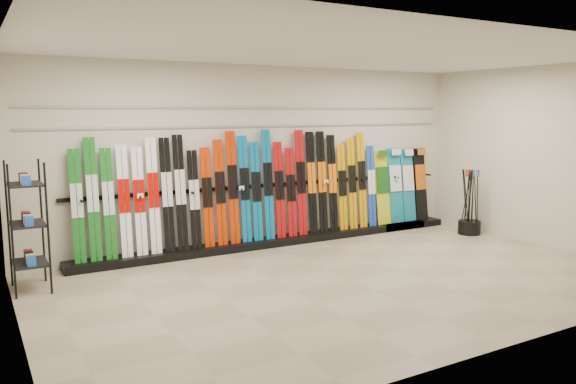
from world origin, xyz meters
TOP-DOWN VIEW (x-y plane):
  - floor at (0.00, 0.00)m, footprint 8.00×8.00m
  - back_wall at (0.00, 2.50)m, footprint 8.00×0.00m
  - left_wall at (-4.00, 0.00)m, footprint 0.00×5.00m
  - right_wall at (4.00, 0.00)m, footprint 0.00×5.00m
  - ceiling at (0.00, 0.00)m, footprint 8.00×8.00m
  - ski_rack_base at (0.22, 2.28)m, footprint 8.00×0.40m
  - skis at (-0.45, 2.32)m, footprint 5.38×0.20m
  - snowboards at (2.92, 2.35)m, footprint 1.26×0.22m
  - accessory_rack at (-3.75, 1.70)m, footprint 0.40×0.60m
  - pole_bin at (3.60, 1.23)m, footprint 0.41×0.41m
  - ski_poles at (3.56, 1.21)m, footprint 0.32×0.34m
  - slatwall_rail_0 at (0.00, 2.48)m, footprint 7.60×0.02m
  - slatwall_rail_1 at (0.00, 2.48)m, footprint 7.60×0.02m

SIDE VIEW (x-z plane):
  - floor at x=0.00m, z-range 0.00..0.00m
  - ski_rack_base at x=0.22m, z-range 0.00..0.12m
  - pole_bin at x=3.60m, z-range 0.00..0.25m
  - ski_poles at x=3.56m, z-range 0.02..1.20m
  - accessory_rack at x=-3.75m, z-range 0.00..1.64m
  - snowboards at x=2.92m, z-range 0.11..1.53m
  - skis at x=-0.45m, z-range 0.05..1.87m
  - back_wall at x=0.00m, z-range -2.50..5.50m
  - left_wall at x=-4.00m, z-range -1.00..4.00m
  - right_wall at x=4.00m, z-range -1.00..4.00m
  - slatwall_rail_0 at x=0.00m, z-range 1.98..2.02m
  - slatwall_rail_1 at x=0.00m, z-range 2.28..2.31m
  - ceiling at x=0.00m, z-range 3.00..3.00m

